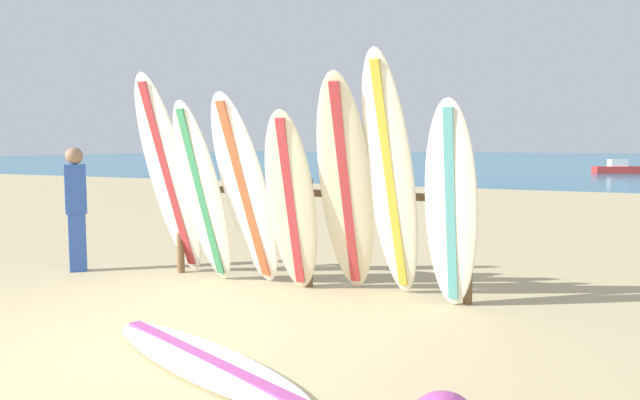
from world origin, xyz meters
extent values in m
plane|color=tan|center=(0.00, 0.00, 0.00)|extent=(120.00, 120.00, 0.00)
cube|color=#196B93|center=(0.00, 58.00, 0.00)|extent=(120.00, 80.00, 0.01)
cylinder|color=brown|center=(-1.41, 2.73, 0.59)|extent=(0.09, 0.09, 1.19)
cylinder|color=brown|center=(0.32, 2.73, 0.59)|extent=(0.09, 0.09, 1.19)
cylinder|color=brown|center=(2.05, 2.73, 0.59)|extent=(0.09, 0.09, 1.19)
cylinder|color=brown|center=(0.32, 2.73, 1.04)|extent=(3.56, 0.08, 0.08)
ellipsoid|color=white|center=(-1.34, 2.45, 1.18)|extent=(0.56, 0.96, 2.35)
cube|color=#B73338|center=(-1.34, 2.45, 1.18)|extent=(0.10, 0.90, 2.17)
ellipsoid|color=white|center=(-0.76, 2.29, 1.02)|extent=(0.56, 0.80, 2.03)
cube|color=#388C59|center=(-0.76, 2.29, 1.02)|extent=(0.14, 0.73, 1.88)
ellipsoid|color=white|center=(-0.22, 2.31, 1.05)|extent=(0.61, 0.99, 2.10)
cube|color=#CC5933|center=(-0.22, 2.31, 1.05)|extent=(0.14, 0.91, 1.94)
ellipsoid|color=beige|center=(0.32, 2.30, 0.96)|extent=(0.60, 0.79, 1.91)
cube|color=#B73338|center=(0.32, 2.30, 0.96)|extent=(0.18, 0.70, 1.77)
ellipsoid|color=beige|center=(0.89, 2.39, 1.12)|extent=(0.68, 1.15, 2.25)
cube|color=#B73338|center=(0.89, 2.39, 1.12)|extent=(0.23, 1.02, 2.08)
ellipsoid|color=white|center=(1.35, 2.39, 1.22)|extent=(0.49, 1.09, 2.43)
cube|color=gold|center=(1.35, 2.39, 1.22)|extent=(0.11, 1.01, 2.24)
ellipsoid|color=white|center=(1.94, 2.40, 0.99)|extent=(0.50, 0.51, 1.99)
cube|color=teal|center=(1.94, 2.40, 0.99)|extent=(0.10, 0.48, 1.83)
ellipsoid|color=white|center=(0.63, 0.29, 0.04)|extent=(2.35, 1.40, 0.07)
cube|color=#A53F8C|center=(0.63, 0.29, 0.04)|extent=(2.01, 0.92, 0.08)
cube|color=#3359B2|center=(-2.62, 2.27, 0.36)|extent=(0.23, 0.24, 0.72)
cube|color=#3359B2|center=(-2.62, 2.27, 1.02)|extent=(0.28, 0.29, 0.60)
sphere|color=#997051|center=(-2.62, 2.27, 1.42)|extent=(0.21, 0.21, 0.21)
cube|color=#B22D28|center=(4.46, 31.74, 0.18)|extent=(2.49, 1.61, 0.35)
cube|color=silver|center=(4.46, 31.74, 0.54)|extent=(0.99, 0.81, 0.36)
camera|label=1|loc=(3.09, -3.14, 1.58)|focal=33.58mm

